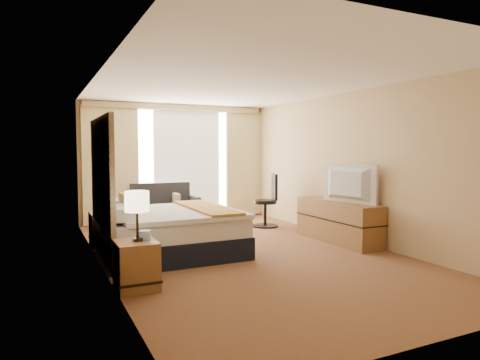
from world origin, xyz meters
name	(u,v)px	position (x,y,z in m)	size (l,w,h in m)	color
floor	(243,252)	(0.00, 0.00, 0.00)	(4.20, 7.00, 0.02)	#521D17
ceiling	(243,83)	(0.00, 0.00, 2.60)	(4.20, 7.00, 0.02)	white
wall_back	(176,163)	(0.00, 3.50, 1.30)	(4.20, 0.02, 2.60)	tan
wall_front	(435,186)	(0.00, -3.50, 1.30)	(4.20, 0.02, 2.60)	tan
wall_left	(101,172)	(-2.10, 0.00, 1.30)	(0.02, 7.00, 2.60)	tan
wall_right	(351,166)	(2.10, 0.00, 1.30)	(0.02, 7.00, 2.60)	tan
headboard	(102,172)	(-2.06, 0.20, 1.28)	(0.06, 1.85, 1.50)	black
nightstand_left	(136,265)	(-1.87, -1.05, 0.28)	(0.45, 0.52, 0.55)	brown
nightstand_right	(104,229)	(-1.87, 1.45, 0.28)	(0.45, 0.52, 0.55)	brown
media_dresser	(338,221)	(1.83, 0.00, 0.35)	(0.50, 1.80, 0.70)	brown
window	(187,162)	(0.25, 3.47, 1.32)	(2.30, 0.02, 2.30)	white
curtains	(177,158)	(0.00, 3.39, 1.41)	(4.12, 0.19, 2.56)	beige
bed	(170,231)	(-1.06, 0.36, 0.35)	(1.97, 1.80, 0.96)	black
loveseat	(164,211)	(-0.43, 2.96, 0.29)	(1.40, 0.75, 0.87)	#4F161F
floor_lamp	(98,169)	(-1.72, 3.30, 1.19)	(0.21, 0.21, 1.68)	black
desk_chair	(268,203)	(1.44, 1.78, 0.49)	(0.54, 0.54, 1.09)	black
lamp_left	(137,202)	(-1.85, -1.07, 0.99)	(0.27, 0.27, 0.57)	black
lamp_right	(102,186)	(-1.88, 1.52, 0.99)	(0.27, 0.27, 0.56)	black
tissue_box	(145,235)	(-1.76, -1.04, 0.61)	(0.12, 0.12, 0.11)	#92B1E1
telephone	(109,211)	(-1.80, 1.35, 0.59)	(0.19, 0.15, 0.07)	black
television	(345,184)	(1.78, -0.23, 1.02)	(1.13, 0.15, 0.65)	black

